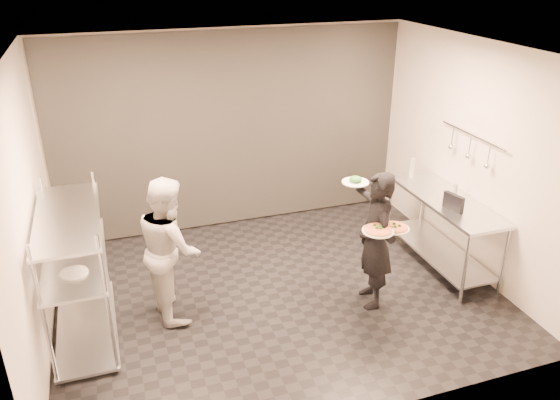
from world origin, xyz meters
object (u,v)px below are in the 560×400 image
object	(u,v)px
bottle_clear	(455,191)
bottle_dark	(412,168)
pass_rack	(77,268)
pizza_plate_far	(395,227)
waiter	(375,241)
pizza_plate_near	(378,230)
salad_plate	(355,181)
chef	(170,248)
pos_monitor	(453,202)
bottle_green	(412,168)
prep_counter	(443,219)

from	to	relation	value
bottle_clear	bottle_dark	distance (m)	0.82
pass_rack	pizza_plate_far	distance (m)	3.31
waiter	pizza_plate_near	xyz separation A→B (m)	(-0.12, -0.24, 0.27)
pizza_plate_far	salad_plate	distance (m)	0.67
waiter	bottle_clear	distance (m)	1.43
chef	pizza_plate_near	bearing A→B (deg)	-117.97
chef	pizza_plate_far	xyz separation A→B (m)	(2.29, -0.73, 0.22)
bottle_dark	waiter	bearing A→B (deg)	-133.35
pizza_plate_far	bottle_clear	world-z (taller)	bottle_clear
pos_monitor	bottle_green	xyz separation A→B (m)	(0.08, 1.06, 0.03)
bottle_dark	pos_monitor	bearing A→B (deg)	-96.31
prep_counter	bottle_dark	distance (m)	0.89
pos_monitor	bottle_green	bearing A→B (deg)	71.71
salad_plate	bottle_clear	world-z (taller)	salad_plate
prep_counter	chef	distance (m)	3.39
pass_rack	bottle_green	world-z (taller)	pass_rack
salad_plate	waiter	bearing A→B (deg)	-71.94
waiter	bottle_dark	world-z (taller)	waiter
pass_rack	pos_monitor	xyz separation A→B (m)	(4.21, -0.31, 0.25)
prep_counter	bottle_green	bearing A→B (deg)	92.86
pizza_plate_far	pizza_plate_near	bearing A→B (deg)	-165.17
pos_monitor	bottle_clear	world-z (taller)	pos_monitor
pos_monitor	bottle_dark	world-z (taller)	pos_monitor
pizza_plate_near	salad_plate	xyz separation A→B (m)	(0.00, 0.58, 0.32)
pass_rack	pos_monitor	size ratio (longest dim) A/B	5.84
bottle_clear	waiter	bearing A→B (deg)	-160.18
prep_counter	bottle_green	distance (m)	0.86
pos_monitor	bottle_clear	distance (m)	0.38
chef	pizza_plate_near	world-z (taller)	chef
pass_rack	chef	xyz separation A→B (m)	(0.95, 0.06, 0.03)
bottle_green	pass_rack	bearing A→B (deg)	-170.09
pos_monitor	prep_counter	bearing A→B (deg)	55.02
waiter	bottle_clear	bearing A→B (deg)	120.80
pass_rack	waiter	world-z (taller)	waiter
chef	bottle_dark	distance (m)	3.47
pizza_plate_far	bottle_clear	xyz separation A→B (m)	(1.21, 0.66, -0.02)
waiter	pos_monitor	bearing A→B (deg)	110.41
bottle_green	bottle_clear	size ratio (longest dim) A/B	1.44
bottle_dark	bottle_green	bearing A→B (deg)	-127.10
bottle_green	prep_counter	bearing A→B (deg)	-87.14
pizza_plate_near	pizza_plate_far	size ratio (longest dim) A/B	1.10
prep_counter	pizza_plate_far	xyz separation A→B (m)	(-1.09, -0.67, 0.40)
pass_rack	pizza_plate_far	xyz separation A→B (m)	(3.24, -0.67, 0.26)
prep_counter	bottle_dark	xyz separation A→B (m)	(0.00, 0.80, 0.39)
salad_plate	bottle_green	world-z (taller)	salad_plate
waiter	salad_plate	bearing A→B (deg)	-150.96
bottle_clear	pizza_plate_far	bearing A→B (deg)	-151.47
waiter	pizza_plate_near	size ratio (longest dim) A/B	4.77
chef	pizza_plate_far	size ratio (longest dim) A/B	5.28
pass_rack	prep_counter	distance (m)	4.33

